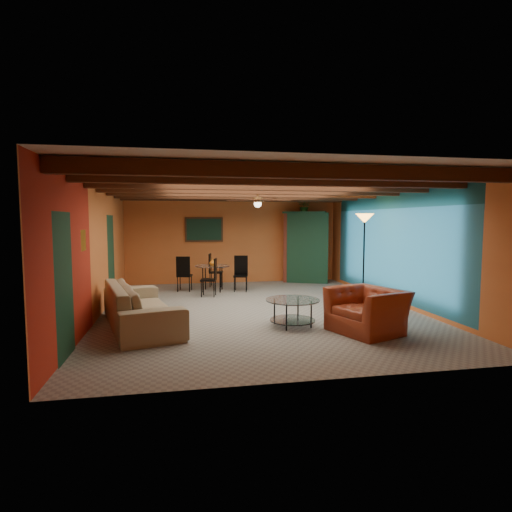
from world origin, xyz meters
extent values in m
cube|color=gray|center=(0.00, 0.00, 0.00)|extent=(6.50, 8.00, 0.01)
cube|color=silver|center=(0.00, 0.00, 2.70)|extent=(6.50, 8.00, 0.01)
cube|color=orange|center=(0.00, 4.00, 1.35)|extent=(6.50, 0.02, 2.70)
cube|color=#A72212|center=(-3.25, 0.00, 1.35)|extent=(0.02, 8.00, 2.70)
cube|color=#296277|center=(3.25, 0.00, 1.35)|extent=(0.02, 8.00, 2.70)
imported|color=#8C785A|center=(-2.35, -1.01, 0.39)|extent=(1.68, 2.87, 0.79)
imported|color=maroon|center=(1.51, -2.12, 0.38)|extent=(1.36, 1.45, 0.76)
cube|color=maroon|center=(2.20, 3.70, 1.07)|extent=(1.36, 1.04, 2.14)
cube|color=black|center=(-0.90, 3.96, 1.65)|extent=(1.05, 0.03, 0.65)
imported|color=#26661E|center=(2.20, 3.70, 2.37)|extent=(0.52, 0.49, 0.46)
imported|color=orange|center=(-0.77, 2.52, 1.06)|extent=(0.19, 0.19, 0.18)
camera|label=1|loc=(-1.66, -8.58, 1.93)|focal=28.75mm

